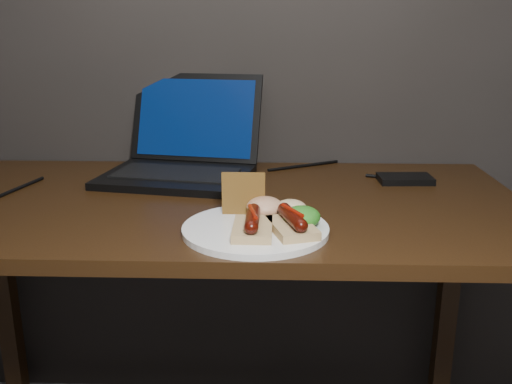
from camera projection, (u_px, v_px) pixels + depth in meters
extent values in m
cube|color=black|center=(209.00, 205.00, 1.27)|extent=(1.40, 0.70, 0.03)
cube|color=black|center=(5.00, 292.00, 1.69)|extent=(0.05, 0.05, 0.72)
cube|color=black|center=(448.00, 299.00, 1.65)|extent=(0.05, 0.05, 0.72)
cube|color=black|center=(176.00, 177.00, 1.42)|extent=(0.39, 0.32, 0.02)
cube|color=black|center=(176.00, 173.00, 1.42)|extent=(0.32, 0.20, 0.00)
cube|color=black|center=(196.00, 117.00, 1.55)|extent=(0.36, 0.15, 0.23)
cube|color=#082952|center=(196.00, 117.00, 1.55)|extent=(0.33, 0.13, 0.20)
cube|color=black|center=(405.00, 179.00, 1.40)|extent=(0.13, 0.08, 0.02)
cylinder|color=black|center=(166.00, 185.00, 1.36)|extent=(0.13, 0.13, 0.01)
cylinder|color=black|center=(304.00, 166.00, 1.55)|extent=(0.20, 0.11, 0.01)
cylinder|color=black|center=(394.00, 178.00, 1.43)|extent=(0.13, 0.05, 0.01)
cylinder|color=black|center=(17.00, 189.00, 1.33)|extent=(0.05, 0.20, 0.01)
cylinder|color=white|center=(255.00, 229.00, 1.06)|extent=(0.35, 0.35, 0.01)
cube|color=tan|center=(253.00, 229.00, 1.03)|extent=(0.07, 0.12, 0.02)
cylinder|color=#460D04|center=(253.00, 218.00, 1.02)|extent=(0.03, 0.10, 0.02)
sphere|color=#460D04|center=(251.00, 227.00, 0.97)|extent=(0.02, 0.02, 0.02)
sphere|color=#460D04|center=(254.00, 210.00, 1.07)|extent=(0.02, 0.02, 0.02)
cylinder|color=maroon|center=(253.00, 212.00, 1.02)|extent=(0.02, 0.07, 0.01)
cube|color=tan|center=(292.00, 228.00, 1.03)|extent=(0.10, 0.13, 0.02)
cylinder|color=#460D04|center=(292.00, 217.00, 1.03)|extent=(0.05, 0.10, 0.02)
sphere|color=#460D04|center=(301.00, 226.00, 0.98)|extent=(0.03, 0.02, 0.02)
sphere|color=#460D04|center=(284.00, 209.00, 1.07)|extent=(0.03, 0.02, 0.02)
cylinder|color=maroon|center=(292.00, 210.00, 1.02)|extent=(0.04, 0.07, 0.01)
cube|color=olive|center=(243.00, 194.00, 1.12)|extent=(0.09, 0.01, 0.08)
ellipsoid|color=#155611|center=(302.00, 217.00, 1.06)|extent=(0.07, 0.07, 0.04)
ellipsoid|color=maroon|center=(265.00, 207.00, 1.11)|extent=(0.07, 0.07, 0.04)
ellipsoid|color=beige|center=(291.00, 209.00, 1.11)|extent=(0.06, 0.06, 0.04)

